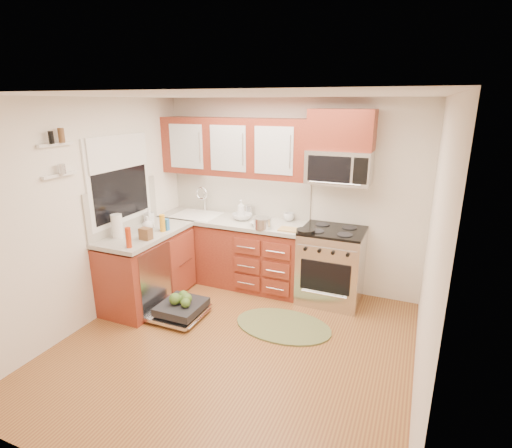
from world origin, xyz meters
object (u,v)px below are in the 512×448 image
at_px(rug, 283,326).
at_px(skillet, 306,231).
at_px(microwave, 339,167).
at_px(range, 331,265).
at_px(bowl_b, 242,217).
at_px(upper_cabinets, 234,147).
at_px(stock_pot, 262,223).
at_px(cutting_board, 290,230).
at_px(paper_towel_roll, 117,226).
at_px(cup, 289,217).
at_px(dishwasher, 179,309).
at_px(bowl_a, 260,224).
at_px(sink, 197,224).

bearing_deg(rug, skillet, 84.84).
bearing_deg(microwave, range, -90.00).
bearing_deg(bowl_b, skillet, -16.42).
distance_m(upper_cabinets, stock_pot, 1.10).
xyz_separation_m(upper_cabinets, cutting_board, (0.91, -0.31, -0.94)).
distance_m(microwave, paper_towel_roll, 2.71).
bearing_deg(cutting_board, cup, 111.00).
xyz_separation_m(dishwasher, paper_towel_roll, (-0.74, -0.07, 0.96)).
bearing_deg(rug, range, 68.54).
distance_m(range, bowl_a, 1.04).
bearing_deg(skillet, stock_pot, 176.00).
relative_size(rug, cup, 8.02).
distance_m(rug, stock_pot, 1.28).
bearing_deg(microwave, bowl_a, -164.15).
relative_size(microwave, cutting_board, 2.71).
bearing_deg(bowl_b, upper_cabinets, 145.27).
relative_size(upper_cabinets, paper_towel_roll, 7.37).
xyz_separation_m(upper_cabinets, bowl_a, (0.49, -0.29, -0.92)).
relative_size(bowl_a, bowl_b, 0.86).
height_order(dishwasher, cutting_board, cutting_board).
bearing_deg(skillet, paper_towel_roll, -154.66).
distance_m(sink, rug, 1.97).
bearing_deg(cutting_board, stock_pot, -172.13).
distance_m(microwave, skillet, 0.86).
height_order(range, stock_pot, stock_pot).
height_order(microwave, bowl_a, microwave).
bearing_deg(sink, range, 0.30).
height_order(range, skillet, skillet).
height_order(dishwasher, skillet, skillet).
bearing_deg(cutting_board, dishwasher, -137.03).
height_order(dishwasher, paper_towel_roll, paper_towel_roll).
bearing_deg(bowl_a, stock_pot, -46.38).
bearing_deg(cup, upper_cabinets, -174.35).
distance_m(sink, cutting_board, 1.44).
bearing_deg(microwave, paper_towel_roll, -149.98).
bearing_deg(bowl_b, stock_pot, -31.85).
distance_m(range, dishwasher, 1.95).
bearing_deg(stock_pot, cup, 64.44).
xyz_separation_m(upper_cabinets, paper_towel_roll, (-0.88, -1.34, -0.81)).
bearing_deg(dishwasher, bowl_a, 57.85).
bearing_deg(upper_cabinets, paper_towel_roll, -123.10).
bearing_deg(microwave, bowl_b, -176.08).
bearing_deg(microwave, cup, 171.21).
bearing_deg(dishwasher, microwave, 39.07).
distance_m(microwave, bowl_b, 1.45).
bearing_deg(rug, paper_towel_roll, -169.89).
relative_size(upper_cabinets, stock_pot, 9.09).
height_order(paper_towel_roll, bowl_b, paper_towel_roll).
xyz_separation_m(stock_pot, cup, (0.21, 0.43, -0.01)).
xyz_separation_m(range, bowl_b, (-1.25, 0.03, 0.49)).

